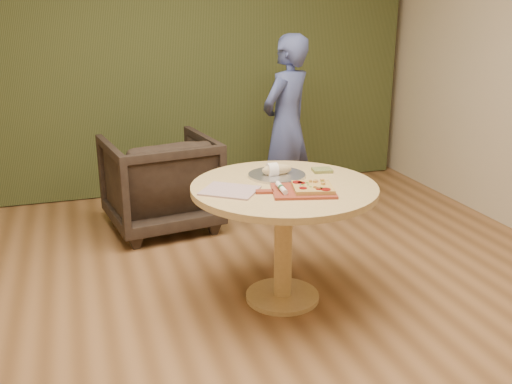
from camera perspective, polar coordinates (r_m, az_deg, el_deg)
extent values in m
cube|color=#92633A|center=(3.21, 0.85, -15.22)|extent=(5.00, 6.00, 0.02)
cube|color=beige|center=(5.63, -9.33, 14.31)|extent=(5.00, 0.02, 2.80)
cube|color=#2E3719|center=(5.52, -9.15, 14.24)|extent=(4.80, 0.14, 2.78)
cylinder|color=tan|center=(3.65, 2.65, -10.35)|extent=(0.46, 0.46, 0.03)
cylinder|color=tan|center=(3.51, 2.73, -5.46)|extent=(0.11, 0.11, 0.68)
cylinder|color=tan|center=(3.37, 2.83, 0.39)|extent=(1.11, 1.11, 0.04)
cube|color=maroon|center=(3.24, 4.74, 0.11)|extent=(0.41, 0.36, 0.01)
cube|color=maroon|center=(3.22, 0.86, 0.04)|extent=(0.11, 0.07, 0.01)
cube|color=tan|center=(3.25, 5.70, 0.46)|extent=(0.27, 0.27, 0.02)
cylinder|color=maroon|center=(3.19, 4.72, 0.40)|extent=(0.04, 0.04, 0.00)
cylinder|color=maroon|center=(3.28, 4.58, 0.93)|extent=(0.04, 0.04, 0.00)
cylinder|color=maroon|center=(3.18, 6.99, 0.27)|extent=(0.06, 0.06, 0.00)
cylinder|color=maroon|center=(3.29, 4.14, 0.99)|extent=(0.05, 0.05, 0.00)
cylinder|color=maroon|center=(3.18, 6.32, 0.32)|extent=(0.04, 0.04, 0.00)
cube|color=tan|center=(3.30, 5.91, 1.06)|extent=(0.02, 0.02, 0.01)
cube|color=tan|center=(3.26, 6.73, 0.85)|extent=(0.02, 0.02, 0.01)
cube|color=tan|center=(3.20, 5.92, 0.52)|extent=(0.02, 0.02, 0.01)
cube|color=tan|center=(3.33, 6.64, 1.19)|extent=(0.02, 0.02, 0.01)
cube|color=tan|center=(3.30, 5.47, 1.10)|extent=(0.02, 0.02, 0.01)
cube|color=tan|center=(3.31, 6.01, 1.12)|extent=(0.02, 0.02, 0.01)
cube|color=tan|center=(3.18, 6.29, 0.42)|extent=(0.03, 0.03, 0.01)
cube|color=#357B22|center=(3.21, 6.61, 0.45)|extent=(0.01, 0.01, 0.00)
cube|color=#357B22|center=(3.28, 5.18, 0.91)|extent=(0.01, 0.01, 0.00)
cube|color=#357B22|center=(3.25, 5.23, 0.73)|extent=(0.01, 0.01, 0.00)
cube|color=#357B22|center=(3.19, 6.78, 0.35)|extent=(0.01, 0.01, 0.00)
cube|color=#357B22|center=(3.29, 5.11, 0.94)|extent=(0.01, 0.01, 0.00)
cube|color=#357B22|center=(3.25, 4.75, 0.72)|extent=(0.01, 0.01, 0.00)
cube|color=#357B22|center=(3.31, 6.67, 1.01)|extent=(0.01, 0.01, 0.00)
cube|color=#357B22|center=(3.22, 5.49, 0.52)|extent=(0.01, 0.01, 0.00)
cube|color=#357B22|center=(3.25, 4.56, 0.76)|extent=(0.01, 0.01, 0.00)
cube|color=#93537C|center=(3.24, 4.45, 0.72)|extent=(0.02, 0.03, 0.00)
cube|color=#93537C|center=(3.32, 6.01, 1.09)|extent=(0.03, 0.01, 0.00)
cube|color=#93537C|center=(3.28, 4.58, 0.92)|extent=(0.03, 0.02, 0.00)
cylinder|color=white|center=(3.21, 2.56, 0.41)|extent=(0.05, 0.17, 0.03)
cylinder|color=#194C26|center=(3.21, 2.56, 0.41)|extent=(0.04, 0.03, 0.03)
cube|color=silver|center=(3.30, 2.15, 0.90)|extent=(0.02, 0.04, 0.00)
cube|color=beige|center=(3.25, -2.64, 0.14)|extent=(0.39, 0.38, 0.01)
cylinder|color=silver|center=(3.53, 2.09, 1.64)|extent=(0.35, 0.35, 0.01)
cylinder|color=silver|center=(3.53, 2.09, 1.72)|extent=(0.36, 0.36, 0.02)
ellipsoid|color=tan|center=(3.52, 2.10, 2.26)|extent=(0.19, 0.08, 0.07)
cylinder|color=white|center=(3.51, 1.64, 2.22)|extent=(0.06, 0.09, 0.09)
cube|color=#545D2A|center=(3.65, 6.63, 2.18)|extent=(0.13, 0.12, 0.02)
imported|color=black|center=(4.69, -9.56, 1.41)|extent=(0.93, 0.89, 0.85)
imported|color=#43508B|center=(4.99, 3.06, 6.73)|extent=(0.67, 0.62, 1.54)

